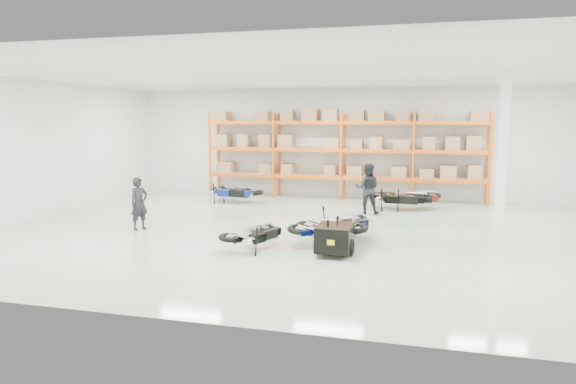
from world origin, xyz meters
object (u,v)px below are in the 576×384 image
(moto_back_c, at_px, (399,194))
(person_back, at_px, (367,189))
(moto_blue_centre, at_px, (331,223))
(moto_back_d, at_px, (411,194))
(trailer, at_px, (335,238))
(moto_back_a, at_px, (232,189))
(person_left, at_px, (139,204))
(moto_back_b, at_px, (240,190))
(moto_silver_left, at_px, (339,220))
(moto_black_far_left, at_px, (254,230))
(moto_touring_right, at_px, (345,219))

(moto_back_c, xyz_separation_m, person_back, (-1.04, -0.92, 0.29))
(moto_blue_centre, height_order, person_back, person_back)
(moto_back_d, bearing_deg, trailer, 156.42)
(moto_back_a, xyz_separation_m, moto_back_d, (6.80, 0.22, 0.02))
(moto_blue_centre, height_order, person_left, person_left)
(moto_back_b, distance_m, moto_back_d, 6.57)
(moto_silver_left, relative_size, moto_black_far_left, 1.23)
(moto_back_a, bearing_deg, moto_touring_right, -124.52)
(moto_black_far_left, xyz_separation_m, moto_back_a, (-3.14, 6.74, 0.07))
(moto_black_far_left, bearing_deg, person_back, -88.63)
(trailer, bearing_deg, moto_blue_centre, 105.95)
(moto_back_c, bearing_deg, trailer, 174.86)
(moto_black_far_left, xyz_separation_m, trailer, (2.03, -0.01, -0.07))
(moto_touring_right, relative_size, moto_back_a, 1.04)
(moto_back_b, distance_m, person_back, 5.27)
(moto_blue_centre, height_order, moto_silver_left, moto_silver_left)
(moto_back_c, relative_size, moto_back_d, 1.00)
(moto_back_d, relative_size, person_left, 1.22)
(moto_touring_right, bearing_deg, moto_back_a, 123.39)
(moto_back_a, xyz_separation_m, person_left, (-0.89, -5.32, 0.22))
(moto_touring_right, distance_m, moto_back_d, 5.61)
(moto_blue_centre, bearing_deg, moto_back_d, -64.31)
(trailer, distance_m, moto_back_c, 6.77)
(moto_black_far_left, bearing_deg, moto_blue_centre, -131.64)
(moto_back_a, relative_size, person_back, 1.06)
(moto_blue_centre, relative_size, moto_touring_right, 1.01)
(moto_silver_left, bearing_deg, trailer, 134.96)
(moto_silver_left, xyz_separation_m, moto_back_c, (1.32, 5.37, -0.03))
(moto_back_b, bearing_deg, moto_black_far_left, -136.33)
(moto_silver_left, distance_m, moto_back_c, 5.53)
(moto_back_a, relative_size, moto_back_c, 0.97)
(person_back, bearing_deg, trailer, 84.19)
(moto_back_d, bearing_deg, moto_blue_centre, 152.50)
(moto_blue_centre, height_order, moto_back_a, moto_blue_centre)
(moto_touring_right, bearing_deg, moto_blue_centre, -120.24)
(moto_back_b, distance_m, moto_back_c, 6.16)
(moto_silver_left, bearing_deg, moto_back_b, -9.10)
(moto_back_a, distance_m, moto_back_c, 6.39)
(moto_black_far_left, distance_m, person_back, 6.16)
(moto_blue_centre, xyz_separation_m, moto_back_a, (-4.93, 5.87, -0.03))
(moto_back_c, height_order, moto_back_d, moto_back_d)
(moto_blue_centre, relative_size, moto_back_d, 1.01)
(person_back, bearing_deg, moto_silver_left, 82.36)
(moto_blue_centre, height_order, moto_back_d, moto_blue_centre)
(moto_silver_left, bearing_deg, moto_touring_right, -67.89)
(trailer, distance_m, moto_back_d, 7.16)
(trailer, bearing_deg, moto_back_d, 77.45)
(moto_back_d, height_order, person_back, person_back)
(moto_touring_right, xyz_separation_m, trailer, (0.00, -1.60, -0.16))
(moto_blue_centre, relative_size, person_back, 1.11)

